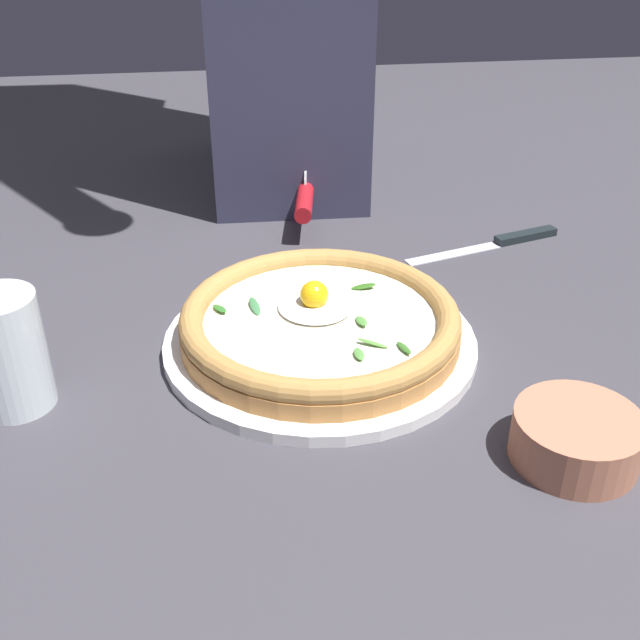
{
  "coord_description": "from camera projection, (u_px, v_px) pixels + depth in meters",
  "views": [
    {
      "loc": [
        -0.68,
        0.05,
        0.42
      ],
      "look_at": [
        -0.03,
        -0.04,
        0.03
      ],
      "focal_mm": 43.2,
      "sensor_mm": 36.0,
      "label": 1
    }
  ],
  "objects": [
    {
      "name": "drinking_glass",
      "position": [
        9.0,
        359.0,
        0.68
      ],
      "size": [
        0.07,
        0.07,
        0.11
      ],
      "color": "silver",
      "rests_on": "ground"
    },
    {
      "name": "pizza_plate",
      "position": [
        320.0,
        342.0,
        0.78
      ],
      "size": [
        0.32,
        0.32,
        0.01
      ],
      "primitive_type": "cylinder",
      "color": "white",
      "rests_on": "ground"
    },
    {
      "name": "ground_plane",
      "position": [
        281.0,
        347.0,
        0.81
      ],
      "size": [
        2.4,
        2.4,
        0.03
      ],
      "primitive_type": "cube",
      "color": "#3C3A42",
      "rests_on": "ground"
    },
    {
      "name": "pizza",
      "position": [
        320.0,
        321.0,
        0.77
      ],
      "size": [
        0.28,
        0.28,
        0.05
      ],
      "color": "#BF8042",
      "rests_on": "pizza_plate"
    },
    {
      "name": "table_knife",
      "position": [
        505.0,
        241.0,
        0.99
      ],
      "size": [
        0.08,
        0.22,
        0.01
      ],
      "color": "silver",
      "rests_on": "ground"
    },
    {
      "name": "side_bowl",
      "position": [
        576.0,
        438.0,
        0.63
      ],
      "size": [
        0.11,
        0.11,
        0.04
      ],
      "primitive_type": "cylinder",
      "color": "#BB7456",
      "rests_on": "ground"
    },
    {
      "name": "pizza_cutter",
      "position": [
        305.0,
        194.0,
        1.02
      ],
      "size": [
        0.17,
        0.04,
        0.09
      ],
      "color": "silver",
      "rests_on": "ground"
    }
  ]
}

